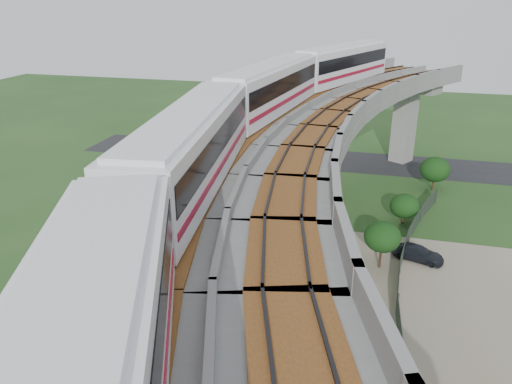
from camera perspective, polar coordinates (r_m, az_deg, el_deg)
ground at (r=34.03m, az=1.07°, el=-11.67°), size 160.00×160.00×0.00m
dirt_lot at (r=32.67m, az=25.82°, el=-15.77°), size 18.00×26.00×0.04m
asphalt_road at (r=60.95m, az=7.60°, el=3.73°), size 60.00×8.00×0.03m
viaduct at (r=29.41m, az=8.50°, el=2.26°), size 19.58×73.98×11.40m
metro_train at (r=28.56m, az=1.71°, el=8.72°), size 10.95×61.35×3.64m
fence at (r=33.18m, az=18.11°, el=-12.33°), size 3.87×38.73×1.50m
tree_0 at (r=53.33m, az=19.78°, el=2.44°), size 2.95×2.95×3.49m
tree_1 at (r=44.86m, az=16.61°, el=-1.54°), size 2.49×2.49×2.74m
tree_2 at (r=36.93m, az=14.25°, el=-5.00°), size 2.63×2.63×3.65m
tree_3 at (r=32.71m, az=11.41°, el=-9.85°), size 1.81×1.81×2.62m
tree_4 at (r=26.47m, az=13.27°, el=-18.22°), size 1.88×1.88×2.82m
car_dark at (r=39.64m, az=18.01°, el=-6.65°), size 4.09×2.56×1.10m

